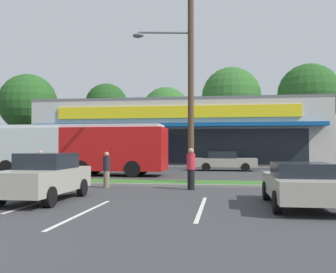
{
  "coord_description": "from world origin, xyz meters",
  "views": [
    {
      "loc": [
        6.07,
        -5.08,
        1.85
      ],
      "look_at": [
        2.75,
        18.1,
        2.46
      ],
      "focal_mm": 41.63,
      "sensor_mm": 36.0,
      "label": 1
    }
  ],
  "objects": [
    {
      "name": "tree_left",
      "position": [
        -9.76,
        46.07,
        7.51
      ],
      "size": [
        5.82,
        5.82,
        10.45
      ],
      "color": "#473323",
      "rests_on": "ground_plane"
    },
    {
      "name": "tree_far_left",
      "position": [
        -19.16,
        42.35,
        7.53
      ],
      "size": [
        7.5,
        7.5,
        11.29
      ],
      "color": "#473323",
      "rests_on": "ground_plane"
    },
    {
      "name": "parking_stripe_4",
      "position": [
        5.4,
        6.69,
        0.0
      ],
      "size": [
        0.12,
        4.8,
        0.01
      ],
      "primitive_type": "cube",
      "color": "silver",
      "rests_on": "ground_plane"
    },
    {
      "name": "curb_lip",
      "position": [
        0.0,
        12.78,
        0.06
      ],
      "size": [
        56.0,
        0.24,
        0.12
      ],
      "primitive_type": "cube",
      "color": "gray",
      "rests_on": "ground_plane"
    },
    {
      "name": "storefront_building",
      "position": [
        1.67,
        35.66,
        3.21
      ],
      "size": [
        27.9,
        12.66,
        6.42
      ],
      "color": "#BCB7AD",
      "rests_on": "ground_plane"
    },
    {
      "name": "pedestrian_mid",
      "position": [
        0.84,
        11.9,
        0.81
      ],
      "size": [
        0.33,
        0.33,
        1.61
      ],
      "rotation": [
        0.0,
        0.0,
        2.06
      ],
      "color": "#726651",
      "rests_on": "ground_plane"
    },
    {
      "name": "car_2",
      "position": [
        0.01,
        7.54,
        0.82
      ],
      "size": [
        1.88,
        4.38,
        1.63
      ],
      "rotation": [
        0.0,
        0.0,
        -1.57
      ],
      "color": "#9E998C",
      "rests_on": "ground_plane"
    },
    {
      "name": "parking_stripe_3",
      "position": [
        2.19,
        5.33,
        0.0
      ],
      "size": [
        0.12,
        4.8,
        0.01
      ],
      "primitive_type": "cube",
      "color": "silver",
      "rests_on": "ground_plane"
    },
    {
      "name": "city_bus",
      "position": [
        -3.48,
        19.11,
        1.77
      ],
      "size": [
        11.91,
        2.88,
        3.25
      ],
      "rotation": [
        0.0,
        0.0,
        3.12
      ],
      "color": "#B71414",
      "rests_on": "ground_plane"
    },
    {
      "name": "grass_median",
      "position": [
        0.0,
        14.0,
        0.06
      ],
      "size": [
        56.0,
        2.2,
        0.12
      ],
      "primitive_type": "cube",
      "color": "#386B28",
      "rests_on": "ground_plane"
    },
    {
      "name": "utility_pole",
      "position": [
        4.34,
        13.97,
        5.54
      ],
      "size": [
        3.12,
        2.39,
        10.39
      ],
      "color": "#4C3826",
      "rests_on": "ground_plane"
    },
    {
      "name": "car_5",
      "position": [
        -9.45,
        24.38,
        0.82
      ],
      "size": [
        4.14,
        1.97,
        1.62
      ],
      "color": "silver",
      "rests_on": "ground_plane"
    },
    {
      "name": "car_1",
      "position": [
        6.15,
        25.15,
        0.76
      ],
      "size": [
        4.68,
        2.0,
        1.48
      ],
      "color": "#9E998C",
      "rests_on": "ground_plane"
    },
    {
      "name": "parking_stripe_2",
      "position": [
        0.04,
        7.28,
        0.0
      ],
      "size": [
        0.12,
        4.8,
        0.01
      ],
      "primitive_type": "cube",
      "color": "silver",
      "rests_on": "ground_plane"
    },
    {
      "name": "pedestrian_by_pole",
      "position": [
        -2.18,
        11.61,
        0.85
      ],
      "size": [
        0.34,
        0.34,
        1.69
      ],
      "rotation": [
        0.0,
        0.0,
        2.52
      ],
      "color": "#726651",
      "rests_on": "ground_plane"
    },
    {
      "name": "tree_mid_right",
      "position": [
        16.1,
        42.67,
        7.95
      ],
      "size": [
        7.39,
        7.39,
        11.66
      ],
      "color": "#473323",
      "rests_on": "ground_plane"
    },
    {
      "name": "car_4",
      "position": [
        8.42,
        7.3,
        0.72
      ],
      "size": [
        2.01,
        4.5,
        1.36
      ],
      "rotation": [
        0.0,
        0.0,
        1.57
      ],
      "color": "#9E998C",
      "rests_on": "ground_plane"
    },
    {
      "name": "pedestrian_near_bench",
      "position": [
        4.68,
        11.62,
        0.9
      ],
      "size": [
        0.36,
        0.36,
        1.79
      ],
      "rotation": [
        0.0,
        0.0,
        4.2
      ],
      "color": "black",
      "rests_on": "ground_plane"
    },
    {
      "name": "tree_mid_left",
      "position": [
        -0.99,
        42.3,
        6.19
      ],
      "size": [
        5.97,
        5.97,
        9.19
      ],
      "color": "#473323",
      "rests_on": "ground_plane"
    },
    {
      "name": "tree_mid",
      "position": [
        7.06,
        44.69,
        8.14
      ],
      "size": [
        7.5,
        7.5,
        11.91
      ],
      "color": "#473323",
      "rests_on": "ground_plane"
    }
  ]
}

